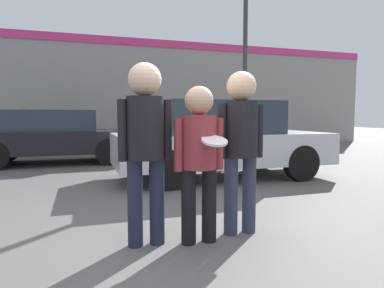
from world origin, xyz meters
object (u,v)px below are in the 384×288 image
object	(u,v)px
person_right	(241,137)
person_left	(145,136)
person_middle_with_frisbee	(199,152)
parked_car_far	(55,136)
street_lamp	(255,18)
parked_car_near	(221,140)
shrub	(24,131)

from	to	relation	value
person_right	person_left	bearing A→B (deg)	-178.98
person_middle_with_frisbee	parked_car_far	distance (m)	6.94
street_lamp	person_left	bearing A→B (deg)	-127.84
person_left	street_lamp	bearing A→B (deg)	52.16
person_right	street_lamp	bearing A→B (deg)	60.27
parked_car_far	person_middle_with_frisbee	bearing A→B (deg)	-75.19
person_right	street_lamp	world-z (taller)	street_lamp
person_middle_with_frisbee	person_right	xyz separation A→B (m)	(0.52, 0.13, 0.13)
street_lamp	person_middle_with_frisbee	bearing A→B (deg)	-123.37
parked_car_near	street_lamp	size ratio (longest dim) A/B	0.69
person_left	parked_car_near	world-z (taller)	person_left
person_right	parked_car_far	xyz separation A→B (m)	(-2.29, 6.58, -0.33)
person_right	street_lamp	xyz separation A→B (m)	(2.85, 5.00, 2.82)
parked_car_near	parked_car_far	world-z (taller)	parked_car_near
person_left	person_right	world-z (taller)	person_left
parked_car_near	street_lamp	bearing A→B (deg)	46.78
parked_car_near	shrub	xyz separation A→B (m)	(-4.57, 6.39, -0.02)
parked_car_far	shrub	bearing A→B (deg)	111.46
person_middle_with_frisbee	shrub	bearing A→B (deg)	106.90
person_left	parked_car_far	world-z (taller)	person_left
person_left	shrub	xyz separation A→B (m)	(-2.41, 9.56, -0.33)
parked_car_far	person_left	bearing A→B (deg)	-79.27
person_left	parked_car_near	bearing A→B (deg)	55.72
person_middle_with_frisbee	parked_car_near	world-z (taller)	same
parked_car_near	person_middle_with_frisbee	bearing A→B (deg)	-116.57
person_right	parked_car_near	distance (m)	3.35
parked_car_far	street_lamp	xyz separation A→B (m)	(5.15, -1.58, 3.15)
person_middle_with_frisbee	shrub	world-z (taller)	person_middle_with_frisbee
street_lamp	shrub	bearing A→B (deg)	144.27
street_lamp	shrub	size ratio (longest dim) A/B	4.12
person_left	person_middle_with_frisbee	world-z (taller)	person_left
person_middle_with_frisbee	parked_car_far	size ratio (longest dim) A/B	0.37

